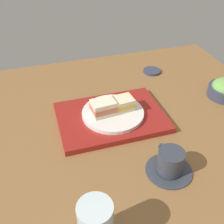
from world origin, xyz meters
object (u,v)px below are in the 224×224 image
Objects in this scene: sandwich_far at (103,107)px; sandwich_near at (122,104)px; sandwich_plate at (113,112)px; coffee_cup at (170,163)px; small_sauce_dish at (152,71)px.

sandwich_near is at bearing -175.21° from sandwich_far.
coffee_cup is (-8.21, 27.82, 0.56)cm from sandwich_plate.
sandwich_plate is at bearing 45.17° from small_sauce_dish.
sandwich_far is at bearing -67.09° from coffee_cup.
sandwich_far reaches higher than sandwich_plate.
sandwich_near is 0.64× the size of coffee_cup.
small_sauce_dish is at bearing -134.83° from sandwich_plate.
sandwich_plate is 2.50× the size of sandwich_far.
sandwich_far is 41.85cm from small_sauce_dish.
coffee_cup is at bearing 99.64° from sandwich_near.
sandwich_far is 0.65× the size of coffee_cup.
sandwich_far reaches higher than sandwich_near.
sandwich_plate reaches higher than small_sauce_dish.
sandwich_plate is at bearing 4.79° from sandwich_near.
sandwich_plate is 2.53× the size of sandwich_near.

